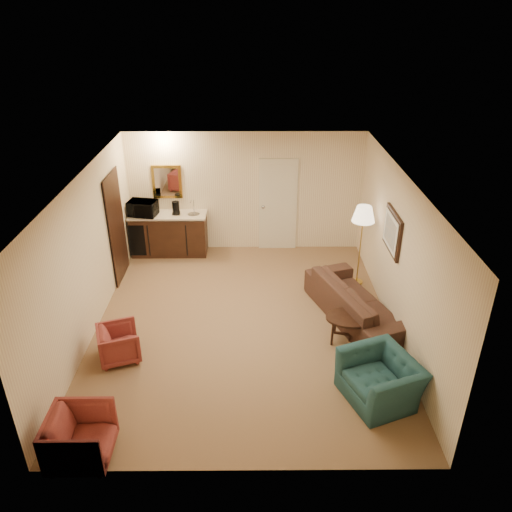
{
  "coord_description": "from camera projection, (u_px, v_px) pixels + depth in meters",
  "views": [
    {
      "loc": [
        0.16,
        -7.09,
        4.97
      ],
      "look_at": [
        0.21,
        0.5,
        1.06
      ],
      "focal_mm": 35.0,
      "sensor_mm": 36.0,
      "label": 1
    }
  ],
  "objects": [
    {
      "name": "rose_chair_far",
      "position": [
        80.0,
        435.0,
        5.91
      ],
      "size": [
        0.68,
        0.73,
        0.74
      ],
      "primitive_type": "imported",
      "rotation": [
        0.0,
        0.0,
        1.58
      ],
      "color": "#953B30",
      "rests_on": "ground"
    },
    {
      "name": "waste_bin",
      "position": [
        201.0,
        248.0,
        10.86
      ],
      "size": [
        0.28,
        0.28,
        0.3
      ],
      "primitive_type": "cylinder",
      "rotation": [
        0.0,
        0.0,
        -0.21
      ],
      "color": "black",
      "rests_on": "ground"
    },
    {
      "name": "rose_chair_near",
      "position": [
        119.0,
        342.0,
        7.63
      ],
      "size": [
        0.72,
        0.74,
        0.61
      ],
      "primitive_type": "imported",
      "rotation": [
        0.0,
        0.0,
        1.91
      ],
      "color": "#953B30",
      "rests_on": "ground"
    },
    {
      "name": "coffee_maker",
      "position": [
        176.0,
        208.0,
        10.49
      ],
      "size": [
        0.19,
        0.19,
        0.28
      ],
      "primitive_type": "cylinder",
      "rotation": [
        0.0,
        0.0,
        -0.33
      ],
      "color": "black",
      "rests_on": "wetbar_cabinet"
    },
    {
      "name": "wetbar_cabinet",
      "position": [
        169.0,
        234.0,
        10.77
      ],
      "size": [
        1.64,
        0.58,
        0.92
      ],
      "primitive_type": "cube",
      "color": "#321A10",
      "rests_on": "ground"
    },
    {
      "name": "ground",
      "position": [
        244.0,
        324.0,
        8.58
      ],
      "size": [
        6.0,
        6.0,
        0.0
      ],
      "primitive_type": "plane",
      "color": "olive",
      "rests_on": "ground"
    },
    {
      "name": "room_walls",
      "position": [
        238.0,
        214.0,
        8.47
      ],
      "size": [
        5.02,
        6.01,
        2.61
      ],
      "color": "beige",
      "rests_on": "ground"
    },
    {
      "name": "sofa",
      "position": [
        358.0,
        296.0,
        8.53
      ],
      "size": [
        1.43,
        2.39,
        0.9
      ],
      "primitive_type": "imported",
      "rotation": [
        0.0,
        0.0,
        1.93
      ],
      "color": "black",
      "rests_on": "ground"
    },
    {
      "name": "microwave",
      "position": [
        143.0,
        207.0,
        10.41
      ],
      "size": [
        0.63,
        0.42,
        0.39
      ],
      "primitive_type": "imported",
      "rotation": [
        0.0,
        0.0,
        -0.19
      ],
      "color": "black",
      "rests_on": "wetbar_cabinet"
    },
    {
      "name": "teal_armchair",
      "position": [
        381.0,
        373.0,
        6.8
      ],
      "size": [
        0.98,
        1.17,
        0.88
      ],
      "primitive_type": "imported",
      "rotation": [
        0.0,
        0.0,
        -1.19
      ],
      "color": "#1E494C",
      "rests_on": "ground"
    },
    {
      "name": "floor_lamp",
      "position": [
        360.0,
        246.0,
        9.46
      ],
      "size": [
        0.47,
        0.47,
        1.61
      ],
      "primitive_type": "cube",
      "rotation": [
        0.0,
        0.0,
        -0.1
      ],
      "color": "gold",
      "rests_on": "ground"
    },
    {
      "name": "coffee_table",
      "position": [
        351.0,
        329.0,
        8.02
      ],
      "size": [
        0.98,
        0.79,
        0.49
      ],
      "primitive_type": "cube",
      "rotation": [
        0.0,
        0.0,
        -0.29
      ],
      "color": "black",
      "rests_on": "ground"
    }
  ]
}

